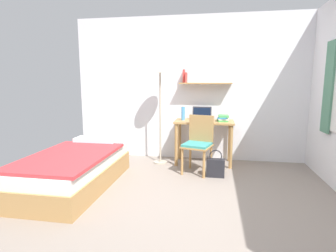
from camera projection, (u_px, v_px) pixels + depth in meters
name	position (u px, v px, depth m)	size (l,w,h in m)	color
ground_plane	(178.00, 204.00, 3.20)	(5.28, 5.28, 0.00)	gray
wall_back	(193.00, 89.00, 4.96)	(4.40, 0.27, 2.60)	white
bed	(74.00, 170.00, 3.71)	(0.98, 1.88, 0.54)	#B2844C
desk	(204.00, 129.00, 4.72)	(1.01, 0.53, 0.76)	#B2844C
desk_chair	(198.00, 142.00, 4.27)	(0.52, 0.52, 0.90)	#B2844C
standing_lamp	(160.00, 73.00, 4.58)	(0.36, 0.36, 1.80)	#B2A893
laptop	(202.00, 117.00, 4.78)	(0.34, 0.24, 0.23)	#2D2D33
water_bottle	(183.00, 113.00, 4.75)	(0.06, 0.06, 0.24)	#4C99DB
book_stack	(223.00, 118.00, 4.62)	(0.20, 0.26, 0.11)	#4CA856
handbag	(215.00, 167.00, 4.11)	(0.27, 0.12, 0.42)	#232328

